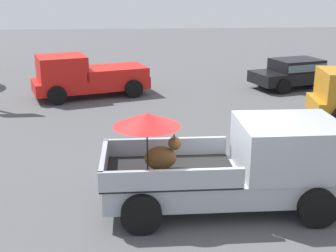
# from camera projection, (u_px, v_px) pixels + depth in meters

# --- Properties ---
(ground_plane) EXTENTS (80.00, 80.00, 0.00)m
(ground_plane) POSITION_uv_depth(u_px,v_px,m) (221.00, 206.00, 9.91)
(ground_plane) COLOR #4C4C4F
(pickup_truck_main) EXTENTS (5.06, 2.27, 2.18)m
(pickup_truck_main) POSITION_uv_depth(u_px,v_px,m) (241.00, 164.00, 9.64)
(pickup_truck_main) COLOR black
(pickup_truck_main) RESTS_ON ground
(pickup_truck_far) EXTENTS (5.12, 3.25, 1.80)m
(pickup_truck_far) POSITION_uv_depth(u_px,v_px,m) (86.00, 76.00, 19.17)
(pickup_truck_far) COLOR black
(pickup_truck_far) RESTS_ON ground
(parked_sedan_near) EXTENTS (4.62, 2.92, 1.33)m
(parked_sedan_near) POSITION_uv_depth(u_px,v_px,m) (297.00, 72.00, 20.84)
(parked_sedan_near) COLOR black
(parked_sedan_near) RESTS_ON ground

